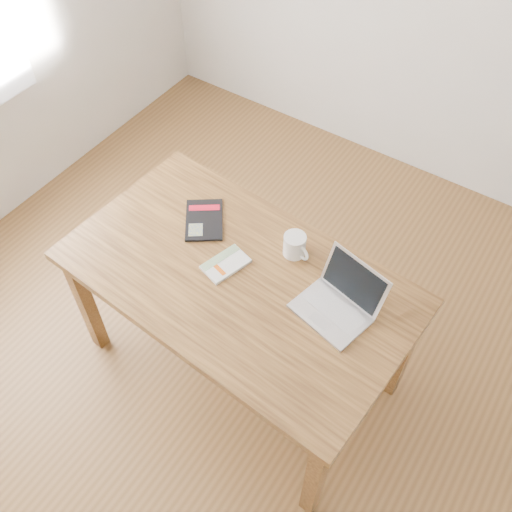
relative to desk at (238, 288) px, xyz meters
The scene contains 6 objects.
room 0.71m from the desk, 48.00° to the right, with size 4.04×4.04×2.70m.
desk is the anchor object (origin of this frame).
white_guidebook 0.12m from the desk, 167.28° to the left, with size 0.16×0.21×0.02m.
black_guidebook 0.35m from the desk, 150.84° to the left, with size 0.27×0.29×0.01m.
laptop 0.45m from the desk, 12.32° to the left, with size 0.33×0.31×0.19m.
coffee_mug 0.30m from the desk, 60.36° to the left, with size 0.13×0.10×0.10m.
Camera 1 is at (0.66, -1.00, 2.61)m, focal length 40.00 mm.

